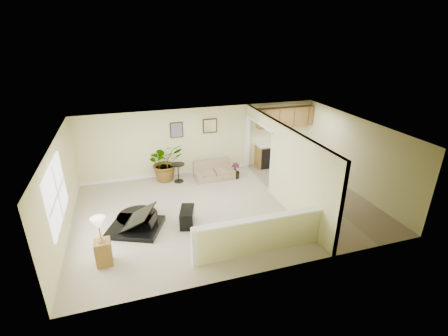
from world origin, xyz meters
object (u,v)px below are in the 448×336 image
object	(u,v)px
palm_plant	(165,162)
small_plant	(235,172)
piano	(132,210)
loveseat	(214,170)
piano_bench	(187,217)
accent_table	(178,170)
lamp_stand	(102,245)

from	to	relation	value
palm_plant	small_plant	bearing A→B (deg)	-14.47
piano	loveseat	world-z (taller)	piano
piano	small_plant	distance (m)	4.40
palm_plant	small_plant	distance (m)	2.59
piano_bench	loveseat	distance (m)	3.24
loveseat	small_plant	size ratio (longest dim) A/B	2.44
loveseat	accent_table	distance (m)	1.32
piano_bench	small_plant	world-z (taller)	small_plant
loveseat	lamp_stand	bearing A→B (deg)	-134.31
small_plant	loveseat	bearing A→B (deg)	160.12
piano	piano_bench	xyz separation A→B (m)	(1.45, -0.31, -0.30)
piano_bench	lamp_stand	xyz separation A→B (m)	(-2.20, -1.06, 0.29)
piano_bench	lamp_stand	size ratio (longest dim) A/B	0.59
loveseat	small_plant	world-z (taller)	loveseat
loveseat	piano	bearing A→B (deg)	-140.40
loveseat	lamp_stand	world-z (taller)	lamp_stand
accent_table	small_plant	distance (m)	2.09
loveseat	accent_table	world-z (taller)	loveseat
piano_bench	lamp_stand	bearing A→B (deg)	-154.17
palm_plant	loveseat	bearing A→B (deg)	-12.00
small_plant	lamp_stand	size ratio (longest dim) A/B	0.47
piano_bench	palm_plant	world-z (taller)	palm_plant
piano	lamp_stand	size ratio (longest dim) A/B	1.56
accent_table	lamp_stand	distance (m)	4.63
piano_bench	palm_plant	distance (m)	3.23
palm_plant	small_plant	xyz separation A→B (m)	(2.47, -0.64, -0.44)
palm_plant	piano_bench	bearing A→B (deg)	-87.31
piano	loveseat	bearing A→B (deg)	63.61
piano	piano_bench	size ratio (longest dim) A/B	2.66
loveseat	palm_plant	world-z (taller)	palm_plant
piano_bench	palm_plant	xyz separation A→B (m)	(-0.15, 3.20, 0.44)
piano	small_plant	size ratio (longest dim) A/B	3.33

